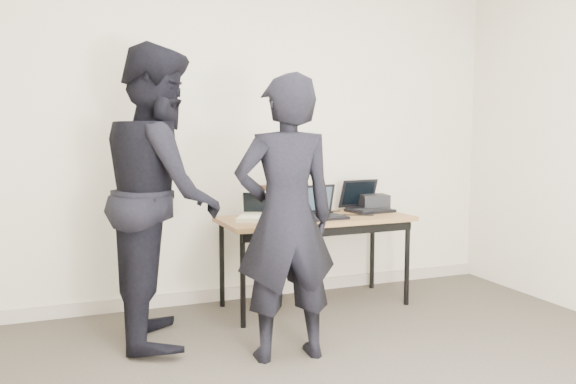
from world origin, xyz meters
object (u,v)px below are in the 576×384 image
laptop_center (321,210)px  leather_satchel (284,199)px  desk (316,224)px  laptop_beige (256,214)px  laptop_right (366,204)px  person_observer (162,194)px  equipment_box (374,202)px  person_typist (286,219)px

laptop_center → leather_satchel: (-0.20, 0.28, 0.07)m
desk → laptop_beige: size_ratio=4.27×
laptop_center → leather_satchel: size_ratio=0.91×
laptop_right → person_observer: person_observer is taller
desk → equipment_box: 0.67m
laptop_beige → person_observer: bearing=-134.2°
desk → equipment_box: size_ratio=6.63×
laptop_beige → laptop_right: 1.03m
laptop_right → desk: bearing=-172.0°
laptop_center → person_observer: bearing=-174.1°
desk → laptop_center: laptop_center is taller
laptop_beige → leather_satchel: leather_satchel is taller
laptop_right → person_typist: size_ratio=0.23×
person_observer → person_typist: bearing=-126.4°
laptop_center → person_typist: bearing=-129.8°
desk → person_observer: person_observer is taller
laptop_beige → equipment_box: laptop_beige is taller
laptop_center → laptop_right: 0.55m
person_typist → laptop_right: bearing=-133.9°
desk → laptop_right: size_ratio=3.81×
laptop_right → person_observer: bearing=-174.9°
leather_satchel → equipment_box: bearing=-8.7°
laptop_center → equipment_box: size_ratio=1.50×
leather_satchel → equipment_box: (0.81, -0.04, -0.06)m
person_typist → person_observer: size_ratio=0.89×
laptop_beige → laptop_right: laptop_right is taller
leather_satchel → laptop_beige: bearing=-150.5°
desk → laptop_beige: laptop_beige is taller
laptop_center → equipment_box: laptop_center is taller
laptop_center → person_observer: person_observer is taller
equipment_box → person_typist: 1.62m
laptop_beige → equipment_box: (1.12, 0.19, 0.02)m
equipment_box → person_typist: person_typist is taller
equipment_box → person_observer: 1.92m
laptop_right → laptop_beige: bearing=-179.8°
laptop_beige → laptop_center: 0.51m
leather_satchel → person_typist: bearing=-116.5°
laptop_center → person_observer: 1.28m
person_typist → laptop_center: bearing=-122.8°
laptop_beige → leather_satchel: bearing=61.8°
laptop_center → leather_satchel: bearing=121.8°
desk → person_typist: (-0.59, -0.87, 0.20)m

